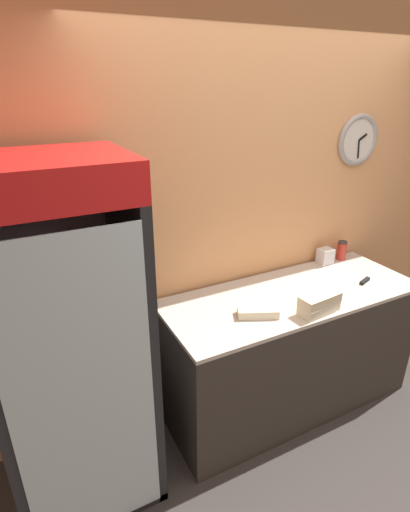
% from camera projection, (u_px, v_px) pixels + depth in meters
% --- Properties ---
extents(ground_plane, '(14.00, 14.00, 0.00)m').
position_uv_depth(ground_plane, '(378.00, 497.00, 2.30)').
color(ground_plane, '#383330').
extents(wall_back, '(5.20, 0.09, 2.70)m').
position_uv_depth(wall_back, '(264.00, 212.00, 2.81)').
color(wall_back, tan).
rests_on(wall_back, ground_plane).
extents(prep_counter, '(1.78, 0.69, 0.90)m').
position_uv_depth(prep_counter, '(288.00, 349.00, 2.85)').
color(prep_counter, '#332D28').
rests_on(prep_counter, ground_plane).
extents(beverage_cooler, '(0.73, 0.70, 1.92)m').
position_uv_depth(beverage_cooler, '(65.00, 328.00, 2.03)').
color(beverage_cooler, black).
rests_on(beverage_cooler, ground_plane).
extents(sandwich_stack_bottom, '(0.28, 0.14, 0.06)m').
position_uv_depth(sandwich_stack_bottom, '(319.00, 308.00, 2.43)').
color(sandwich_stack_bottom, beige).
rests_on(sandwich_stack_bottom, prep_counter).
extents(sandwich_stack_middle, '(0.28, 0.14, 0.06)m').
position_uv_depth(sandwich_stack_middle, '(320.00, 299.00, 2.41)').
color(sandwich_stack_middle, beige).
rests_on(sandwich_stack_middle, sandwich_stack_bottom).
extents(sandwich_flat_left, '(0.26, 0.19, 0.05)m').
position_uv_depth(sandwich_flat_left, '(258.00, 312.00, 2.40)').
color(sandwich_flat_left, beige).
rests_on(sandwich_flat_left, prep_counter).
extents(chefs_knife, '(0.35, 0.15, 0.02)m').
position_uv_depth(chefs_knife, '(369.00, 278.00, 2.85)').
color(chefs_knife, silver).
rests_on(chefs_knife, prep_counter).
extents(condiment_jar, '(0.07, 0.07, 0.15)m').
position_uv_depth(condiment_jar, '(342.00, 250.00, 3.15)').
color(condiment_jar, '#B72D23').
rests_on(condiment_jar, prep_counter).
extents(napkin_dispenser, '(0.11, 0.09, 0.12)m').
position_uv_depth(napkin_dispenser, '(325.00, 256.00, 3.08)').
color(napkin_dispenser, silver).
rests_on(napkin_dispenser, prep_counter).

